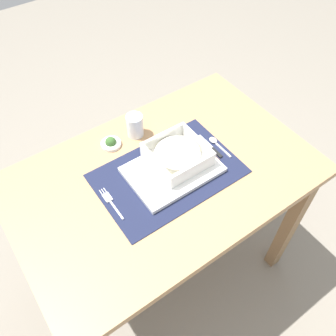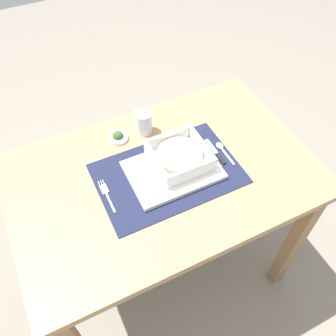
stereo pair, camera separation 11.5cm
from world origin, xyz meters
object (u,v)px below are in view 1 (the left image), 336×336
(fork, at_px, (110,201))
(condiment_saucer, at_px, (111,143))
(bread_knife, at_px, (207,150))
(porridge_bowl, at_px, (177,155))
(butter_knife, at_px, (211,148))
(drinking_glass, at_px, (135,126))
(dining_table, at_px, (164,194))
(spoon, at_px, (215,142))

(fork, distance_m, condiment_saucer, 0.24)
(bread_knife, bearing_deg, condiment_saucer, 142.07)
(porridge_bowl, bearing_deg, butter_knife, -6.13)
(porridge_bowl, xyz_separation_m, drinking_glass, (-0.04, 0.20, -0.00))
(dining_table, bearing_deg, condiment_saucer, 109.72)
(fork, relative_size, bread_knife, 0.96)
(butter_knife, distance_m, condiment_saucer, 0.35)
(dining_table, distance_m, condiment_saucer, 0.26)
(dining_table, bearing_deg, bread_knife, -1.77)
(drinking_glass, distance_m, condiment_saucer, 0.10)
(bread_knife, xyz_separation_m, drinking_glass, (-0.16, 0.22, 0.03))
(dining_table, bearing_deg, spoon, 1.95)
(dining_table, xyz_separation_m, porridge_bowl, (0.06, 0.01, 0.15))
(drinking_glass, bearing_deg, bread_knife, -53.71)
(bread_knife, distance_m, drinking_glass, 0.27)
(condiment_saucer, bearing_deg, fork, -120.00)
(butter_knife, bearing_deg, fork, 178.21)
(drinking_glass, bearing_deg, porridge_bowl, -78.33)
(porridge_bowl, xyz_separation_m, butter_knife, (0.14, -0.01, -0.03))
(bread_knife, height_order, drinking_glass, drinking_glass)
(spoon, relative_size, drinking_glass, 1.30)
(spoon, xyz_separation_m, drinking_glass, (-0.21, 0.20, 0.03))
(dining_table, relative_size, drinking_glass, 11.80)
(porridge_bowl, bearing_deg, bread_knife, -8.06)
(butter_knife, height_order, bread_knife, same)
(butter_knife, relative_size, condiment_saucer, 1.78)
(spoon, bearing_deg, drinking_glass, 132.63)
(spoon, distance_m, drinking_glass, 0.29)
(dining_table, relative_size, spoon, 9.09)
(drinking_glass, bearing_deg, butter_knife, -50.25)
(dining_table, bearing_deg, porridge_bowl, 9.67)
(dining_table, xyz_separation_m, fork, (-0.20, 0.00, 0.12))
(drinking_glass, bearing_deg, fork, -136.90)
(spoon, height_order, butter_knife, spoon)
(fork, bearing_deg, porridge_bowl, 1.06)
(spoon, distance_m, condiment_saucer, 0.37)
(butter_knife, bearing_deg, porridge_bowl, 173.02)
(fork, height_order, butter_knife, butter_knife)
(porridge_bowl, height_order, bread_knife, porridge_bowl)
(spoon, relative_size, condiment_saucer, 1.56)
(dining_table, height_order, spoon, spoon)
(dining_table, height_order, butter_knife, butter_knife)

